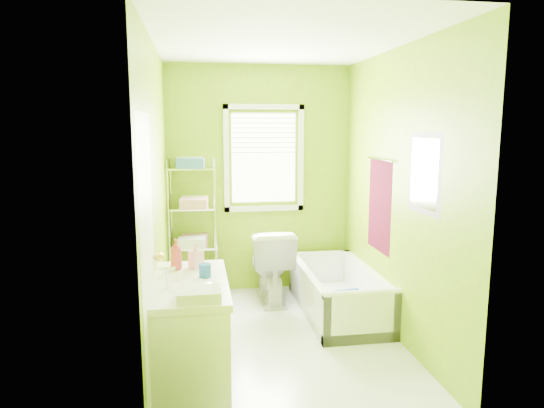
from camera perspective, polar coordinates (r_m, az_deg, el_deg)
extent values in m
plane|color=silver|center=(4.56, 1.05, -15.66)|extent=(2.90, 2.90, 0.00)
cube|color=#698E06|center=(5.61, -1.49, 2.85)|extent=(2.10, 0.04, 2.60)
cube|color=#698E06|center=(2.79, 6.31, -3.61)|extent=(2.10, 0.04, 2.60)
cube|color=#698E06|center=(4.14, -13.37, 0.35)|extent=(0.04, 2.90, 2.60)
cube|color=#698E06|center=(4.49, 14.41, 0.99)|extent=(0.04, 2.90, 2.60)
cube|color=white|center=(4.20, 1.15, 18.54)|extent=(2.10, 2.90, 0.04)
cube|color=white|center=(5.58, -0.98, 5.40)|extent=(0.74, 0.01, 1.01)
cube|color=white|center=(5.63, -0.94, -0.51)|extent=(0.92, 0.05, 0.06)
cube|color=white|center=(5.56, -0.97, 11.37)|extent=(0.92, 0.05, 0.06)
cube|color=white|center=(5.52, -5.39, 5.32)|extent=(0.06, 0.05, 1.22)
cube|color=white|center=(5.64, 3.40, 5.43)|extent=(0.06, 0.05, 1.22)
cube|color=white|center=(5.55, -0.95, 8.38)|extent=(0.72, 0.02, 0.50)
cube|color=white|center=(3.23, -14.28, -7.61)|extent=(0.02, 0.80, 2.00)
sphere|color=gold|center=(3.54, -13.19, -6.07)|extent=(0.07, 0.07, 0.07)
cube|color=#48081A|center=(4.83, 12.54, -0.19)|extent=(0.02, 0.58, 0.90)
cylinder|color=silver|center=(4.77, 12.56, 5.15)|extent=(0.02, 0.62, 0.02)
cube|color=#CC5972|center=(3.96, 17.54, 3.44)|extent=(0.02, 0.54, 0.64)
cube|color=white|center=(3.96, 17.43, 3.44)|extent=(0.01, 0.44, 0.54)
cube|color=white|center=(5.18, 7.70, -12.00)|extent=(0.71, 1.53, 0.10)
cube|color=white|center=(5.04, 4.18, -10.39)|extent=(0.07, 1.53, 0.46)
cube|color=white|center=(5.22, 11.17, -9.86)|extent=(0.07, 1.53, 0.46)
cube|color=white|center=(4.48, 10.48, -13.13)|extent=(0.71, 0.07, 0.46)
cube|color=white|center=(5.79, 5.66, -7.82)|extent=(0.71, 0.07, 0.46)
cylinder|color=white|center=(4.39, 10.57, -10.36)|extent=(0.71, 0.07, 0.07)
cylinder|color=#1445BB|center=(4.72, 9.47, -13.16)|extent=(0.36, 0.36, 0.06)
cylinder|color=gold|center=(4.70, 9.49, -12.49)|extent=(0.34, 0.34, 0.05)
cube|color=#1445BB|center=(4.79, 8.72, -11.28)|extent=(0.26, 0.09, 0.23)
imported|color=white|center=(5.38, -0.21, -7.07)|extent=(0.46, 0.81, 0.82)
cube|color=white|center=(3.76, -9.50, -15.12)|extent=(0.52, 1.04, 0.76)
cube|color=white|center=(3.61, -9.67, -9.28)|extent=(0.55, 1.07, 0.05)
ellipsoid|color=white|center=(3.48, -9.36, -10.08)|extent=(0.36, 0.47, 0.13)
cylinder|color=silver|center=(3.46, -12.27, -8.57)|extent=(0.03, 0.03, 0.16)
cylinder|color=silver|center=(3.43, -12.31, -7.45)|extent=(0.12, 0.02, 0.02)
imported|color=#C63A44|center=(3.87, -11.22, -5.82)|extent=(0.12, 0.12, 0.24)
imported|color=#F29CCD|center=(3.89, -8.93, -5.98)|extent=(0.13, 0.13, 0.20)
cylinder|color=#1B4DB0|center=(3.66, -7.88, -7.77)|extent=(0.09, 0.09, 0.10)
cube|color=silver|center=(3.22, -8.58, -10.47)|extent=(0.28, 0.22, 0.07)
cylinder|color=silver|center=(5.34, -12.02, -3.34)|extent=(0.02, 0.02, 1.56)
cylinder|color=silver|center=(5.63, -11.73, -2.68)|extent=(0.02, 0.02, 1.56)
cylinder|color=silver|center=(5.31, -6.69, -3.26)|extent=(0.02, 0.02, 1.56)
cylinder|color=silver|center=(5.61, -6.68, -2.60)|extent=(0.02, 0.02, 1.56)
cube|color=silver|center=(5.63, -9.11, -9.27)|extent=(0.53, 0.34, 0.02)
cube|color=silver|center=(5.51, -9.23, -4.94)|extent=(0.53, 0.34, 0.02)
cube|color=silver|center=(5.42, -9.35, -0.45)|extent=(0.53, 0.34, 0.02)
cube|color=silver|center=(5.37, -9.47, 4.17)|extent=(0.53, 0.34, 0.02)
cube|color=#3168B1|center=(5.27, -9.60, 4.75)|extent=(0.30, 0.21, 0.11)
cube|color=#FEF99B|center=(5.48, -9.58, 4.92)|extent=(0.30, 0.21, 0.11)
cube|color=#C7878F|center=(5.32, -9.23, 0.05)|extent=(0.30, 0.21, 0.11)
cube|color=#FEF99B|center=(5.53, -9.04, 0.40)|extent=(0.30, 0.21, 0.11)
cube|color=silver|center=(5.42, -9.41, -4.50)|extent=(0.30, 0.21, 0.11)
cube|color=#C7878F|center=(5.62, -9.10, -4.01)|extent=(0.30, 0.21, 0.11)
cube|color=#C7878F|center=(5.57, -6.49, -7.50)|extent=(0.04, 0.27, 0.49)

